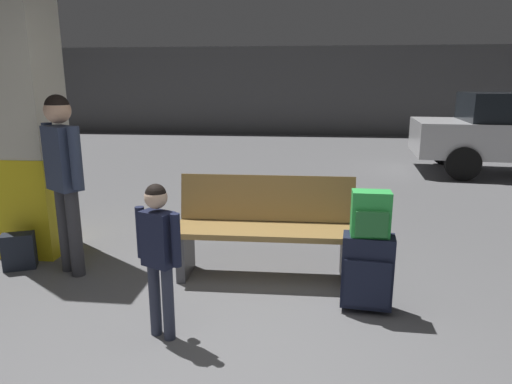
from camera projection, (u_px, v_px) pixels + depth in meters
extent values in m
cube|color=slate|center=(265.00, 208.00, 6.49)|extent=(18.00, 18.00, 0.10)
cube|color=#565658|center=(290.00, 91.00, 14.70)|extent=(18.00, 0.12, 2.80)
cube|color=yellow|center=(37.00, 204.00, 4.62)|extent=(0.57, 0.57, 1.00)
cube|color=beige|center=(17.00, 40.00, 4.24)|extent=(0.56, 0.56, 2.19)
cube|color=#9E7A42|center=(265.00, 231.00, 3.98)|extent=(1.61, 0.47, 0.05)
cube|color=#9E7A42|center=(267.00, 198.00, 4.16)|extent=(1.60, 0.14, 0.42)
cube|color=#4C4C51|center=(185.00, 253.00, 4.10)|extent=(0.09, 0.40, 0.41)
cube|color=#4C4C51|center=(347.00, 259.00, 3.97)|extent=(0.09, 0.40, 0.41)
cube|color=#191E33|center=(367.00, 271.00, 3.43)|extent=(0.40, 0.24, 0.56)
cube|color=#191E33|center=(367.00, 284.00, 3.34)|extent=(0.34, 0.06, 0.36)
cube|color=#A5A5AA|center=(369.00, 234.00, 3.44)|extent=(0.14, 0.04, 0.02)
cylinder|color=black|center=(344.00, 300.00, 3.62)|extent=(0.02, 0.05, 0.04)
cylinder|color=black|center=(386.00, 304.00, 3.55)|extent=(0.02, 0.05, 0.04)
cube|color=green|center=(371.00, 214.00, 3.32)|extent=(0.28, 0.17, 0.34)
cube|color=#2B773A|center=(372.00, 224.00, 3.25)|extent=(0.23, 0.04, 0.19)
cylinder|color=black|center=(372.00, 193.00, 3.29)|extent=(0.06, 0.03, 0.02)
cylinder|color=#33384C|center=(168.00, 303.00, 3.05)|extent=(0.08, 0.08, 0.53)
cylinder|color=#33384C|center=(155.00, 299.00, 3.11)|extent=(0.08, 0.08, 0.53)
cube|color=#191E38|center=(158.00, 239.00, 2.97)|extent=(0.25, 0.21, 0.37)
cylinder|color=#191E38|center=(176.00, 240.00, 2.89)|extent=(0.06, 0.06, 0.35)
cylinder|color=#191E38|center=(141.00, 232.00, 3.05)|extent=(0.06, 0.06, 0.35)
sphere|color=beige|center=(156.00, 197.00, 2.91)|extent=(0.15, 0.15, 0.15)
sphere|color=black|center=(156.00, 194.00, 2.90)|extent=(0.14, 0.14, 0.14)
cylinder|color=red|center=(161.00, 230.00, 3.10)|extent=(0.06, 0.06, 0.10)
cylinder|color=red|center=(160.00, 219.00, 3.08)|extent=(0.01, 0.01, 0.06)
cylinder|color=#38383D|center=(75.00, 234.00, 4.04)|extent=(0.12, 0.12, 0.79)
cylinder|color=#38383D|center=(65.00, 230.00, 4.15)|extent=(0.12, 0.12, 0.79)
cube|color=#2D3851|center=(62.00, 158.00, 3.94)|extent=(0.37, 0.34, 0.56)
cylinder|color=#2D3851|center=(75.00, 158.00, 3.78)|extent=(0.09, 0.09, 0.53)
cylinder|color=#2D3851|center=(50.00, 152.00, 4.07)|extent=(0.09, 0.09, 0.53)
sphere|color=tan|center=(57.00, 110.00, 3.84)|extent=(0.22, 0.22, 0.22)
sphere|color=black|center=(57.00, 107.00, 3.83)|extent=(0.21, 0.21, 0.21)
cube|color=#1E232D|center=(19.00, 251.00, 4.24)|extent=(0.32, 0.26, 0.34)
cube|color=#333842|center=(22.00, 253.00, 4.34)|extent=(0.22, 0.12, 0.19)
cylinder|color=black|center=(17.00, 235.00, 4.21)|extent=(0.06, 0.05, 0.02)
cylinder|color=black|center=(445.00, 150.00, 9.52)|extent=(0.62, 0.26, 0.60)
cylinder|color=black|center=(463.00, 164.00, 8.00)|extent=(0.62, 0.26, 0.60)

